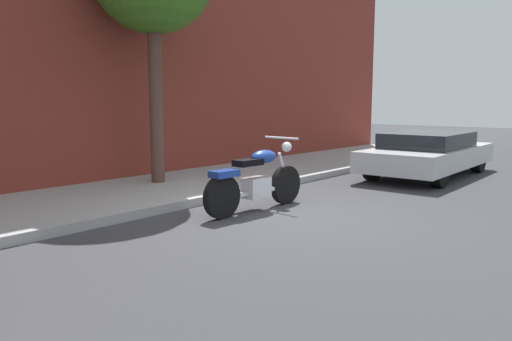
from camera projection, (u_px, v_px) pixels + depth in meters
name	position (u px, v px, depth m)	size (l,w,h in m)	color
ground_plane	(287.00, 215.00, 7.39)	(60.00, 60.00, 0.00)	#38383D
sidewalk	(165.00, 189.00, 9.26)	(22.07, 2.81, 0.14)	#9C9C9C
motorcycle	(256.00, 182.00, 7.65)	(2.13, 0.70, 1.15)	black
parked_car_silver	(428.00, 153.00, 11.23)	(4.37, 1.83, 1.03)	black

